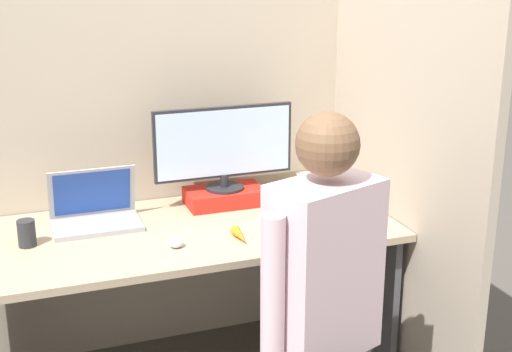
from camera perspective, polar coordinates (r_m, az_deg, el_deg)
cubicle_panel_back at (r=3.23m, az=-7.48°, el=0.47°), size 2.17×0.05×1.67m
cubicle_panel_right at (r=3.10m, az=10.27°, el=-0.43°), size 0.04×1.42×1.67m
desk at (r=2.96m, az=-5.50°, el=-7.01°), size 1.67×0.77×0.71m
paper_box at (r=3.14m, az=-2.52°, el=-1.64°), size 0.34×0.20×0.07m
monitor at (r=3.07m, az=-2.59°, el=2.47°), size 0.62×0.17×0.37m
laptop at (r=2.96m, az=-12.73°, el=-3.04°), size 0.35×0.23×0.23m
mouse at (r=2.70m, az=-6.41°, el=-5.33°), size 0.06×0.05×0.04m
stapler at (r=3.14m, az=8.29°, el=-2.08°), size 0.04×0.13×0.04m
carrot_toy at (r=2.75m, az=-1.30°, el=-4.78°), size 0.04×0.14×0.04m
office_chair at (r=2.47m, az=4.96°, el=-13.60°), size 0.59×0.63×0.99m
person at (r=2.20m, az=5.53°, el=-9.90°), size 0.47×0.52×1.34m
coffee_mug at (r=3.30m, az=3.90°, el=-0.55°), size 0.08×0.08×0.09m
pen_cup at (r=2.82m, az=-17.88°, el=-4.38°), size 0.07×0.07×0.10m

